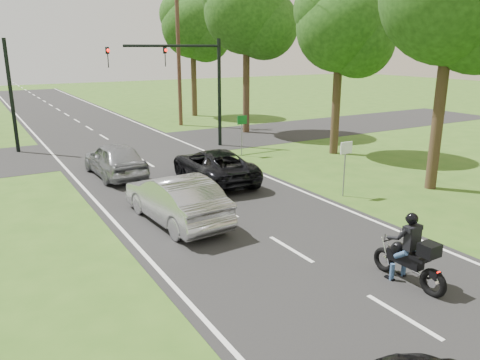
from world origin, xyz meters
name	(u,v)px	position (x,y,z in m)	size (l,w,h in m)	color
ground	(291,249)	(0.00, 0.00, 0.00)	(140.00, 140.00, 0.00)	#305518
road	(161,172)	(0.00, 10.00, 0.01)	(8.00, 100.00, 0.01)	black
cross_road	(123,148)	(0.00, 16.00, 0.01)	(60.00, 7.00, 0.01)	black
motorcycle_rider	(411,257)	(1.26, -3.07, 0.72)	(0.60, 2.11, 1.82)	black
dark_suv	(214,165)	(1.33, 7.31, 0.71)	(2.32, 5.03, 1.40)	black
silver_sedan	(176,199)	(-1.93, 3.68, 0.79)	(1.65, 4.74, 1.56)	#A6A6AA
silver_suv	(115,159)	(-2.03, 10.26, 0.77)	(1.80, 4.48, 1.53)	gray
traffic_signal	(189,74)	(3.34, 14.00, 4.14)	(6.38, 0.44, 6.00)	black
signal_pole_far	(11,97)	(-5.20, 18.00, 3.00)	(0.20, 0.20, 6.00)	black
utility_pole_far	(179,54)	(6.20, 22.00, 5.08)	(1.60, 0.28, 10.00)	#543326
sign_white	(346,156)	(4.70, 2.98, 1.60)	(0.55, 0.07, 2.12)	slate
sign_green	(242,126)	(4.90, 10.98, 1.60)	(0.55, 0.07, 2.12)	slate
tree_row_b	(462,1)	(8.79, 1.76, 7.13)	(5.60, 5.43, 10.06)	#332316
tree_row_c	(347,33)	(9.75, 8.80, 6.23)	(4.80, 4.65, 8.76)	#332316
tree_row_d	(253,16)	(9.10, 16.76, 7.43)	(5.76, 5.58, 10.45)	#332316
tree_row_e	(197,30)	(9.48, 25.78, 6.83)	(5.28, 5.12, 9.61)	#332316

